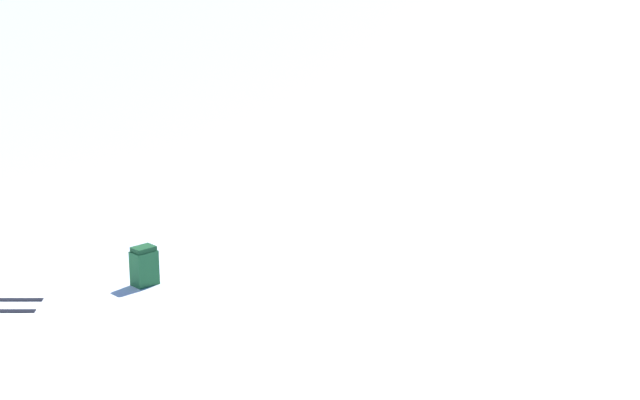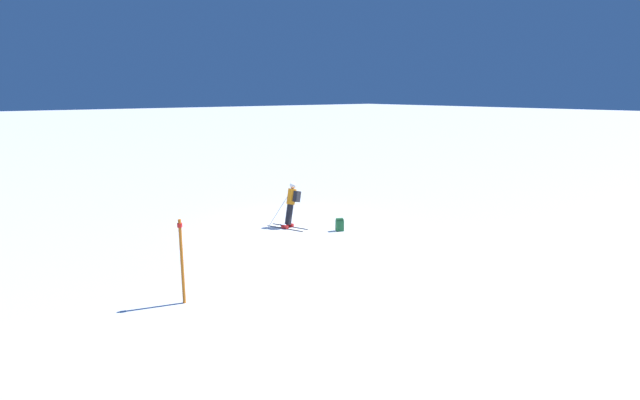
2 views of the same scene
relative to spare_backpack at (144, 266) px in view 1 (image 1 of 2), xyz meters
name	(u,v)px [view 1 (image 1 of 2)]	position (x,y,z in m)	size (l,w,h in m)	color
spare_backpack	(144,266)	(0.00, 0.00, 0.00)	(0.37, 0.33, 0.50)	#236633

